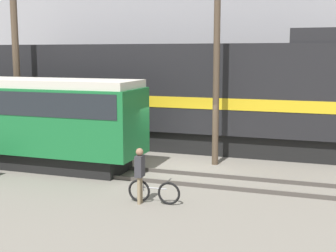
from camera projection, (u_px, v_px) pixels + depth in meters
The scene contains 11 objects.
ground_plane at pixel (180, 169), 18.69m from camera, with size 120.00×120.00×0.00m, color slate.
track_near at pixel (167, 177), 17.23m from camera, with size 60.00×1.50×0.14m.
track_far at pixel (205, 148), 22.36m from camera, with size 60.00×1.50×0.14m.
building_backdrop at pixel (237, 12), 27.95m from camera, with size 31.36×6.00×14.00m.
freight_locomotive at pixel (160, 94), 22.72m from camera, with size 18.56×3.04×5.59m.
streetcar at pixel (16, 116), 19.05m from camera, with size 10.69×2.54×3.56m.
bicycle at pixel (154, 192), 14.36m from camera, with size 1.68×0.44×0.77m.
person at pixel (140, 170), 14.23m from camera, with size 0.24×0.37×1.74m.
utility_pole_left at pixel (17, 74), 22.02m from camera, with size 0.31×0.31×7.19m.
utility_pole_center at pixel (16, 46), 21.80m from camera, with size 0.25×0.25×9.80m.
utility_pole_right at pixel (217, 58), 18.76m from camera, with size 0.26×0.26×8.79m.
Camera 1 is at (5.55, -17.34, 4.58)m, focal length 50.00 mm.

